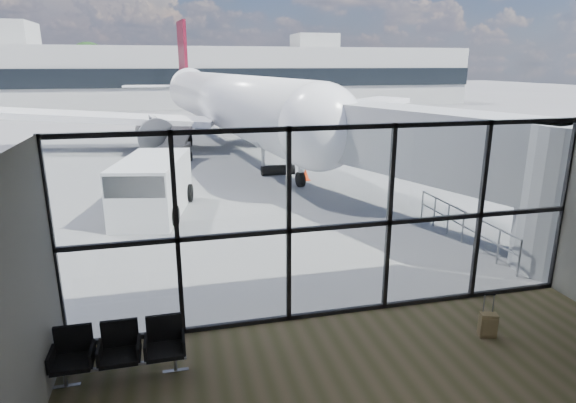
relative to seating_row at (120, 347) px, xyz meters
name	(u,v)px	position (x,y,z in m)	size (l,w,h in m)	color
ground	(206,123)	(4.79, 41.24, -0.59)	(220.00, 220.00, 0.00)	slate
lounge_shell	(465,310)	(4.79, -3.56, 2.06)	(12.02, 8.01, 4.51)	brown
glass_curtain_wall	(340,224)	(4.79, 1.24, 1.65)	(12.10, 0.12, 4.50)	white
jet_bridge	(399,145)	(9.69, 8.31, 2.17)	(8.00, 16.50, 4.33)	#ADB0B3
apron_railing	(463,222)	(10.39, 4.74, 0.13)	(0.06, 5.46, 1.11)	gray
far_terminal	(188,75)	(4.20, 63.21, 3.62)	(80.00, 12.20, 11.00)	#ACACA7
tree_3	(4,72)	(-22.21, 73.24, 4.04)	(4.95, 4.95, 7.12)	#382619
tree_4	(47,67)	(-16.21, 73.24, 4.66)	(5.61, 5.61, 8.07)	#382619
tree_5	(89,63)	(-10.21, 73.24, 5.28)	(6.27, 6.27, 9.03)	#382619
seating_row	(120,347)	(0.00, 0.00, 0.00)	(2.42, 0.67, 1.07)	gray
suitcase	(488,325)	(7.61, -0.51, -0.30)	(0.41, 0.33, 0.97)	olive
airliner	(223,101)	(5.20, 28.30, 2.48)	(33.53, 39.03, 10.08)	white
service_van	(152,187)	(0.35, 10.48, 0.54)	(3.26, 5.41, 2.20)	white
belt_loader	(173,153)	(1.28, 20.52, 0.06)	(2.52, 4.45, 1.95)	black
traffic_cone_a	(176,196)	(1.23, 11.88, -0.29)	(0.44, 0.44, 0.63)	#FF3A0D
traffic_cone_c	(305,174)	(7.78, 14.67, -0.30)	(0.43, 0.43, 0.62)	#FF370D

